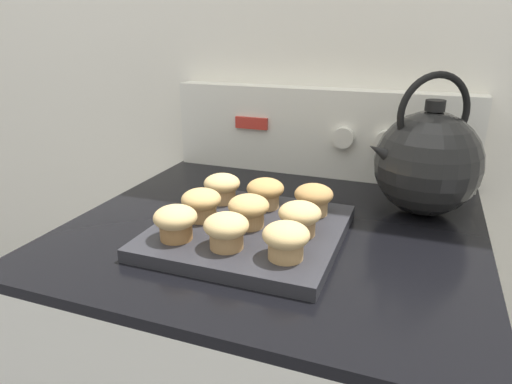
{
  "coord_description": "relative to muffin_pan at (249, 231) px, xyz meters",
  "views": [
    {
      "loc": [
        0.24,
        -0.38,
        1.23
      ],
      "look_at": [
        -0.02,
        0.31,
        0.96
      ],
      "focal_mm": 32.0,
      "sensor_mm": 36.0,
      "label": 1
    }
  ],
  "objects": [
    {
      "name": "wall_back",
      "position": [
        0.02,
        0.45,
        0.3
      ],
      "size": [
        8.0,
        0.05,
        2.4
      ],
      "color": "silver",
      "rests_on": "ground_plane"
    },
    {
      "name": "control_panel",
      "position": [
        0.03,
        0.4,
        0.09
      ],
      "size": [
        0.72,
        0.07,
        0.21
      ],
      "color": "silver",
      "rests_on": "stove_range"
    },
    {
      "name": "muffin_pan",
      "position": [
        0.0,
        0.0,
        0.0
      ],
      "size": [
        0.31,
        0.31,
        0.02
      ],
      "color": "#28282D",
      "rests_on": "stove_range"
    },
    {
      "name": "muffin_r0_c0",
      "position": [
        -0.09,
        -0.09,
        0.04
      ],
      "size": [
        0.07,
        0.07,
        0.06
      ],
      "color": "olive",
      "rests_on": "muffin_pan"
    },
    {
      "name": "muffin_r0_c1",
      "position": [
        -0.0,
        -0.09,
        0.04
      ],
      "size": [
        0.07,
        0.07,
        0.06
      ],
      "color": "#A37A4C",
      "rests_on": "muffin_pan"
    },
    {
      "name": "muffin_r0_c2",
      "position": [
        0.09,
        -0.09,
        0.04
      ],
      "size": [
        0.07,
        0.07,
        0.06
      ],
      "color": "tan",
      "rests_on": "muffin_pan"
    },
    {
      "name": "muffin_r1_c0",
      "position": [
        -0.09,
        -0.0,
        0.04
      ],
      "size": [
        0.07,
        0.07,
        0.06
      ],
      "color": "tan",
      "rests_on": "muffin_pan"
    },
    {
      "name": "muffin_r1_c1",
      "position": [
        0.0,
        -0.0,
        0.04
      ],
      "size": [
        0.07,
        0.07,
        0.06
      ],
      "color": "tan",
      "rests_on": "muffin_pan"
    },
    {
      "name": "muffin_r1_c2",
      "position": [
        0.09,
        -0.0,
        0.04
      ],
      "size": [
        0.07,
        0.07,
        0.06
      ],
      "color": "#A37A4C",
      "rests_on": "muffin_pan"
    },
    {
      "name": "muffin_r2_c0",
      "position": [
        -0.09,
        0.09,
        0.04
      ],
      "size": [
        0.07,
        0.07,
        0.06
      ],
      "color": "tan",
      "rests_on": "muffin_pan"
    },
    {
      "name": "muffin_r2_c1",
      "position": [
        -0.0,
        0.09,
        0.04
      ],
      "size": [
        0.07,
        0.07,
        0.06
      ],
      "color": "tan",
      "rests_on": "muffin_pan"
    },
    {
      "name": "muffin_r2_c2",
      "position": [
        0.09,
        0.09,
        0.04
      ],
      "size": [
        0.07,
        0.07,
        0.06
      ],
      "color": "tan",
      "rests_on": "muffin_pan"
    },
    {
      "name": "tea_kettle",
      "position": [
        0.27,
        0.22,
        0.09
      ],
      "size": [
        0.22,
        0.2,
        0.27
      ],
      "color": "black",
      "rests_on": "stove_range"
    }
  ]
}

